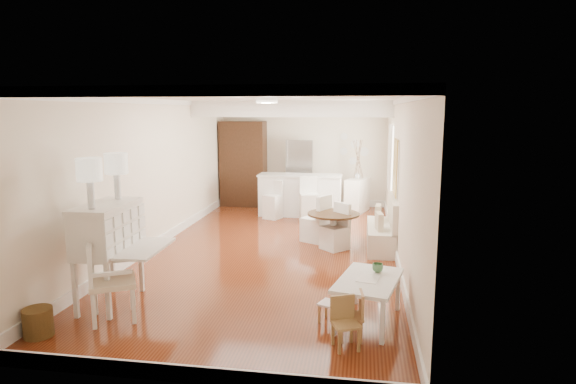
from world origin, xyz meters
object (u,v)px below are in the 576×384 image
(wicker_basket, at_px, (38,322))
(fridge, at_px, (313,174))
(slip_chair_near, at_px, (335,227))
(pantry_cabinet, at_px, (243,164))
(breakfast_counter, at_px, (300,195))
(gustavian_armchair, at_px, (113,280))
(bar_stool_right, at_px, (309,200))
(kids_chair_a, at_px, (351,315))
(kids_table, at_px, (368,300))
(slip_chair_far, at_px, (316,218))
(kids_chair_b, at_px, (330,303))
(sideboard, at_px, (357,195))
(dining_table, at_px, (333,230))
(kids_chair_c, at_px, (346,323))
(secretary_bureau, at_px, (109,254))
(bar_stool_left, at_px, (273,200))

(wicker_basket, xyz_separation_m, fridge, (2.35, 7.97, 0.73))
(wicker_basket, distance_m, slip_chair_near, 5.19)
(wicker_basket, xyz_separation_m, pantry_cabinet, (0.45, 8.00, 0.98))
(breakfast_counter, bearing_deg, gustavian_armchair, -103.42)
(slip_chair_near, height_order, fridge, fridge)
(gustavian_armchair, distance_m, bar_stool_right, 6.01)
(kids_chair_a, bearing_deg, kids_table, 150.72)
(kids_chair_a, xyz_separation_m, slip_chair_far, (-0.81, 4.13, 0.19))
(kids_chair_b, height_order, pantry_cabinet, pantry_cabinet)
(gustavian_armchair, bearing_deg, breakfast_counter, -42.16)
(kids_chair_a, xyz_separation_m, slip_chair_near, (-0.39, 3.62, 0.15))
(kids_chair_b, xyz_separation_m, sideboard, (0.24, 6.70, 0.18))
(gustavian_armchair, bearing_deg, dining_table, -63.38)
(kids_chair_c, bearing_deg, secretary_bureau, 143.76)
(bar_stool_left, bearing_deg, kids_table, -45.15)
(slip_chair_near, xyz_separation_m, pantry_cabinet, (-2.73, 3.91, 0.72))
(sideboard, bearing_deg, gustavian_armchair, -94.73)
(slip_chair_near, xyz_separation_m, slip_chair_far, (-0.41, 0.52, 0.04))
(gustavian_armchair, relative_size, sideboard, 1.12)
(slip_chair_far, relative_size, pantry_cabinet, 0.41)
(wicker_basket, xyz_separation_m, bar_stool_left, (1.54, 6.48, 0.29))
(wicker_basket, bearing_deg, bar_stool_right, 68.74)
(kids_table, bearing_deg, pantry_cabinet, 115.28)
(secretary_bureau, distance_m, slip_chair_near, 4.19)
(kids_chair_c, xyz_separation_m, bar_stool_right, (-1.08, 6.05, 0.24))
(kids_chair_a, height_order, slip_chair_far, slip_chair_far)
(gustavian_armchair, distance_m, fridge, 7.61)
(kids_chair_b, relative_size, bar_stool_right, 0.47)
(breakfast_counter, relative_size, sideboard, 2.27)
(kids_chair_c, distance_m, slip_chair_far, 4.42)
(pantry_cabinet, bearing_deg, bar_stool_right, -40.38)
(slip_chair_near, distance_m, fridge, 3.99)
(kids_chair_b, distance_m, kids_chair_c, 0.68)
(sideboard, bearing_deg, fridge, -179.42)
(secretary_bureau, height_order, pantry_cabinet, pantry_cabinet)
(fridge, bearing_deg, slip_chair_near, -77.90)
(secretary_bureau, height_order, sideboard, secretary_bureau)
(kids_table, bearing_deg, sideboard, 91.92)
(kids_chair_b, relative_size, fridge, 0.28)
(pantry_cabinet, bearing_deg, kids_chair_b, -68.07)
(pantry_cabinet, relative_size, fridge, 1.28)
(gustavian_armchair, relative_size, bar_stool_right, 0.96)
(dining_table, distance_m, breakfast_counter, 2.90)
(gustavian_armchair, bearing_deg, kids_table, -111.56)
(breakfast_counter, bearing_deg, slip_chair_far, -75.04)
(pantry_cabinet, bearing_deg, kids_chair_c, -68.33)
(bar_stool_right, distance_m, sideboard, 1.70)
(fridge, height_order, sideboard, fridge)
(kids_chair_c, relative_size, pantry_cabinet, 0.25)
(sideboard, bearing_deg, secretary_bureau, -98.14)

